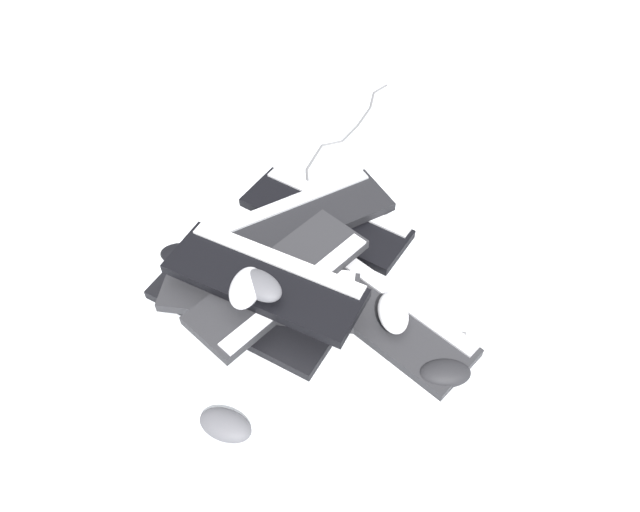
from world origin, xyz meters
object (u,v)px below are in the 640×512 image
keyboard_1 (243,309)px  keyboard_4 (280,281)px  mouse_5 (246,288)px  mouse_3 (445,373)px  mouse_4 (183,254)px  mouse_2 (260,285)px  keyboard_0 (326,217)px  mouse_0 (393,313)px  keyboard_6 (265,280)px  mouse_1 (225,425)px  keyboard_5 (305,218)px  keyboard_3 (260,291)px  keyboard_2 (383,315)px

keyboard_1 → keyboard_4: (0.05, -0.08, 0.06)m
mouse_5 → mouse_3: bearing=83.3°
keyboard_4 → mouse_5: mouse_5 is taller
mouse_4 → mouse_5: size_ratio=1.00×
mouse_2 → mouse_4: 0.30m
keyboard_0 → mouse_3: 0.52m
mouse_4 → mouse_0: bearing=-17.0°
keyboard_6 → mouse_1: keyboard_6 is taller
keyboard_5 → keyboard_3: bearing=170.9°
keyboard_1 → keyboard_6: keyboard_6 is taller
mouse_2 → mouse_5: (-0.01, 0.03, 0.00)m
keyboard_1 → mouse_1: bearing=-168.2°
keyboard_4 → keyboard_6: 0.05m
keyboard_6 → mouse_0: 0.29m
keyboard_0 → mouse_5: mouse_5 is taller
keyboard_2 → keyboard_4: (-0.01, 0.24, 0.06)m
keyboard_0 → mouse_4: bearing=124.6°
keyboard_2 → mouse_3: size_ratio=4.15×
keyboard_2 → mouse_1: bearing=143.2°
keyboard_0 → mouse_4: size_ratio=4.23×
keyboard_4 → keyboard_5: bearing=1.2°
mouse_2 → mouse_0: bearing=-142.1°
keyboard_5 → keyboard_6: bearing=175.5°
keyboard_6 → mouse_3: keyboard_6 is taller
keyboard_4 → keyboard_5: 0.23m
keyboard_5 → mouse_4: 0.31m
mouse_1 → mouse_5: size_ratio=1.00×
mouse_1 → keyboard_2: bearing=62.0°
keyboard_0 → mouse_3: size_ratio=4.23×
keyboard_3 → keyboard_4: 0.06m
keyboard_6 → mouse_4: bearing=69.9°
keyboard_1 → mouse_1: size_ratio=4.22×
mouse_2 → keyboard_1: bearing=9.3°
keyboard_4 → keyboard_5: size_ratio=1.08×
keyboard_5 → mouse_2: 0.31m
keyboard_3 → mouse_0: 0.30m
keyboard_6 → mouse_5: size_ratio=4.20×
mouse_0 → mouse_4: bearing=-117.6°
keyboard_3 → mouse_4: 0.24m
mouse_0 → mouse_3: 0.17m
keyboard_0 → mouse_2: bearing=170.1°
keyboard_0 → keyboard_2: (-0.27, -0.20, 0.00)m
mouse_0 → keyboard_2: bearing=-145.0°
mouse_3 → keyboard_1: bearing=-23.7°
keyboard_5 → mouse_2: bearing=176.9°
keyboard_2 → keyboard_3: (-0.02, 0.28, 0.03)m
mouse_1 → mouse_5: bearing=105.4°
keyboard_4 → mouse_3: 0.41m
keyboard_4 → mouse_5: 0.12m
mouse_3 → mouse_4: (0.17, 0.65, 0.00)m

